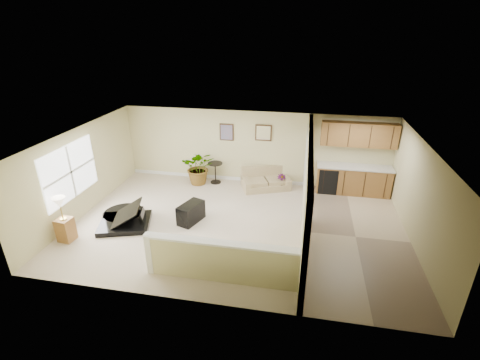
% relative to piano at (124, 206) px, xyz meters
% --- Properties ---
extents(floor, '(9.00, 9.00, 0.00)m').
position_rel_piano_xyz_m(floor, '(3.07, 0.46, -0.53)').
color(floor, '#C1AE96').
rests_on(floor, ground).
extents(back_wall, '(9.00, 0.04, 2.50)m').
position_rel_piano_xyz_m(back_wall, '(3.07, 3.46, 0.72)').
color(back_wall, '#C4BC86').
rests_on(back_wall, floor).
extents(front_wall, '(9.00, 0.04, 2.50)m').
position_rel_piano_xyz_m(front_wall, '(3.07, -2.54, 0.72)').
color(front_wall, '#C4BC86').
rests_on(front_wall, floor).
extents(left_wall, '(0.04, 6.00, 2.50)m').
position_rel_piano_xyz_m(left_wall, '(-1.43, 0.46, 0.72)').
color(left_wall, '#C4BC86').
rests_on(left_wall, floor).
extents(right_wall, '(0.04, 6.00, 2.50)m').
position_rel_piano_xyz_m(right_wall, '(7.57, 0.46, 0.72)').
color(right_wall, '#C4BC86').
rests_on(right_wall, floor).
extents(ceiling, '(9.00, 6.00, 0.04)m').
position_rel_piano_xyz_m(ceiling, '(3.07, 0.46, 1.97)').
color(ceiling, beige).
rests_on(ceiling, back_wall).
extents(kitchen_vinyl, '(2.70, 6.00, 0.01)m').
position_rel_piano_xyz_m(kitchen_vinyl, '(6.22, 0.46, -0.52)').
color(kitchen_vinyl, tan).
rests_on(kitchen_vinyl, floor).
extents(interior_partition, '(0.18, 5.99, 2.50)m').
position_rel_piano_xyz_m(interior_partition, '(4.87, 0.71, 0.69)').
color(interior_partition, '#C4BC86').
rests_on(interior_partition, floor).
extents(pony_half_wall, '(3.42, 0.22, 1.00)m').
position_rel_piano_xyz_m(pony_half_wall, '(3.15, -1.84, -0.01)').
color(pony_half_wall, '#C4BC86').
rests_on(pony_half_wall, floor).
extents(left_window, '(0.05, 2.15, 1.45)m').
position_rel_piano_xyz_m(left_window, '(-1.41, -0.04, 0.92)').
color(left_window, white).
rests_on(left_window, left_wall).
extents(wall_art_left, '(0.48, 0.04, 0.58)m').
position_rel_piano_xyz_m(wall_art_left, '(2.12, 3.43, 1.22)').
color(wall_art_left, '#3C2715').
rests_on(wall_art_left, back_wall).
extents(wall_mirror, '(0.55, 0.04, 0.55)m').
position_rel_piano_xyz_m(wall_mirror, '(3.37, 3.43, 1.27)').
color(wall_mirror, '#3C2715').
rests_on(wall_mirror, back_wall).
extents(kitchen_cabinets, '(2.36, 0.65, 2.33)m').
position_rel_piano_xyz_m(kitchen_cabinets, '(6.26, 3.19, 0.34)').
color(kitchen_cabinets, '#9C6333').
rests_on(kitchen_cabinets, floor).
extents(piano, '(1.82, 1.81, 1.26)m').
position_rel_piano_xyz_m(piano, '(0.00, 0.00, 0.00)').
color(piano, black).
rests_on(piano, floor).
extents(piano_bench, '(0.66, 0.90, 0.54)m').
position_rel_piano_xyz_m(piano_bench, '(1.76, 0.42, -0.25)').
color(piano_bench, black).
rests_on(piano_bench, floor).
extents(loveseat, '(1.86, 1.42, 0.89)m').
position_rel_piano_xyz_m(loveseat, '(3.54, 3.05, -0.19)').
color(loveseat, tan).
rests_on(loveseat, floor).
extents(accent_table, '(0.51, 0.51, 0.73)m').
position_rel_piano_xyz_m(accent_table, '(1.77, 3.11, -0.06)').
color(accent_table, black).
rests_on(accent_table, floor).
extents(palm_plant, '(1.25, 1.13, 1.22)m').
position_rel_piano_xyz_m(palm_plant, '(1.25, 2.94, 0.07)').
color(palm_plant, black).
rests_on(palm_plant, floor).
extents(small_plant, '(0.38, 0.38, 0.55)m').
position_rel_piano_xyz_m(small_plant, '(4.06, 2.95, -0.29)').
color(small_plant, black).
rests_on(small_plant, floor).
extents(lamp_stand, '(0.39, 0.39, 1.22)m').
position_rel_piano_xyz_m(lamp_stand, '(-1.08, -1.06, -0.01)').
color(lamp_stand, '#9C6333').
rests_on(lamp_stand, floor).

